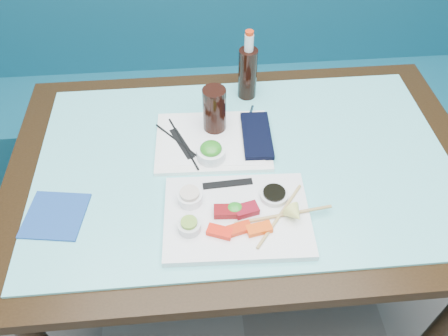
{
  "coord_description": "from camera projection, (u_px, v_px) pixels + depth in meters",
  "views": [
    {
      "loc": [
        -0.14,
        0.57,
        1.7
      ],
      "look_at": [
        -0.07,
        1.39,
        0.8
      ],
      "focal_mm": 35.0,
      "sensor_mm": 36.0,
      "label": 1
    }
  ],
  "objects": [
    {
      "name": "booth_bench",
      "position": [
        221.0,
        90.0,
        2.14
      ],
      "size": [
        3.0,
        0.56,
        1.17
      ],
      "color": "#0F4C61",
      "rests_on": "ground"
    },
    {
      "name": "dining_table",
      "position": [
        243.0,
        181.0,
        1.36
      ],
      "size": [
        1.4,
        0.9,
        0.75
      ],
      "color": "black",
      "rests_on": "ground"
    },
    {
      "name": "glass_top",
      "position": [
        244.0,
        162.0,
        1.3
      ],
      "size": [
        1.22,
        0.76,
        0.01
      ],
      "primitive_type": "cube",
      "color": "#68D1D1",
      "rests_on": "dining_table"
    },
    {
      "name": "sashimi_plate",
      "position": [
        237.0,
        217.0,
        1.14
      ],
      "size": [
        0.39,
        0.29,
        0.02
      ],
      "primitive_type": "cube",
      "rotation": [
        0.0,
        0.0,
        -0.04
      ],
      "color": "white",
      "rests_on": "glass_top"
    },
    {
      "name": "salmon_left",
      "position": [
        220.0,
        232.0,
        1.09
      ],
      "size": [
        0.07,
        0.05,
        0.02
      ],
      "primitive_type": "cube",
      "rotation": [
        0.0,
        0.0,
        -0.38
      ],
      "color": "red",
      "rests_on": "sashimi_plate"
    },
    {
      "name": "salmon_mid",
      "position": [
        239.0,
        229.0,
        1.1
      ],
      "size": [
        0.07,
        0.04,
        0.01
      ],
      "primitive_type": "cube",
      "rotation": [
        0.0,
        0.0,
        0.25
      ],
      "color": "red",
      "rests_on": "sashimi_plate"
    },
    {
      "name": "salmon_right",
      "position": [
        259.0,
        229.0,
        1.1
      ],
      "size": [
        0.07,
        0.04,
        0.02
      ],
      "primitive_type": "cube",
      "rotation": [
        0.0,
        0.0,
        0.18
      ],
      "color": "#FF4D0A",
      "rests_on": "sashimi_plate"
    },
    {
      "name": "tuna_left",
      "position": [
        225.0,
        211.0,
        1.13
      ],
      "size": [
        0.06,
        0.04,
        0.02
      ],
      "primitive_type": "cube",
      "rotation": [
        0.0,
        0.0,
        -0.07
      ],
      "color": "maroon",
      "rests_on": "sashimi_plate"
    },
    {
      "name": "tuna_right",
      "position": [
        246.0,
        210.0,
        1.13
      ],
      "size": [
        0.07,
        0.05,
        0.02
      ],
      "primitive_type": "cube",
      "rotation": [
        0.0,
        0.0,
        0.24
      ],
      "color": "maroon",
      "rests_on": "sashimi_plate"
    },
    {
      "name": "seaweed_garnish",
      "position": [
        235.0,
        209.0,
        1.13
      ],
      "size": [
        0.06,
        0.05,
        0.02
      ],
      "primitive_type": "ellipsoid",
      "rotation": [
        0.0,
        0.0,
        -0.31
      ],
      "color": "#248D20",
      "rests_on": "sashimi_plate"
    },
    {
      "name": "ramekin_wasabi",
      "position": [
        189.0,
        226.0,
        1.1
      ],
      "size": [
        0.07,
        0.07,
        0.02
      ],
      "primitive_type": "cylinder",
      "rotation": [
        0.0,
        0.0,
        0.13
      ],
      "color": "silver",
      "rests_on": "sashimi_plate"
    },
    {
      "name": "wasabi_fill",
      "position": [
        189.0,
        222.0,
        1.08
      ],
      "size": [
        0.05,
        0.05,
        0.01
      ],
      "primitive_type": "cylinder",
      "rotation": [
        0.0,
        0.0,
        -0.27
      ],
      "color": "#75A736",
      "rests_on": "ramekin_wasabi"
    },
    {
      "name": "ramekin_ginger",
      "position": [
        190.0,
        198.0,
        1.16
      ],
      "size": [
        0.08,
        0.08,
        0.03
      ],
      "primitive_type": "cylinder",
      "rotation": [
        0.0,
        0.0,
        -0.3
      ],
      "color": "white",
      "rests_on": "sashimi_plate"
    },
    {
      "name": "ginger_fill",
      "position": [
        190.0,
        193.0,
        1.14
      ],
      "size": [
        0.06,
        0.06,
        0.01
      ],
      "primitive_type": "cylinder",
      "rotation": [
        0.0,
        0.0,
        0.28
      ],
      "color": "beige",
      "rests_on": "ramekin_ginger"
    },
    {
      "name": "soy_dish",
      "position": [
        274.0,
        195.0,
        1.17
      ],
      "size": [
        0.08,
        0.08,
        0.02
      ],
      "primitive_type": "cylinder",
      "rotation": [
        0.0,
        0.0,
        -0.09
      ],
      "color": "silver",
      "rests_on": "sashimi_plate"
    },
    {
      "name": "soy_fill",
      "position": [
        274.0,
        193.0,
        1.16
      ],
      "size": [
        0.08,
        0.08,
        0.01
      ],
      "primitive_type": "cylinder",
      "rotation": [
        0.0,
        0.0,
        0.3
      ],
      "color": "black",
      "rests_on": "soy_dish"
    },
    {
      "name": "lemon_wedge",
      "position": [
        295.0,
        214.0,
        1.11
      ],
      "size": [
        0.06,
        0.06,
        0.05
      ],
      "primitive_type": "cone",
      "rotation": [
        1.57,
        0.0,
        0.44
      ],
      "color": "#E6ED70",
      "rests_on": "sashimi_plate"
    },
    {
      "name": "chopstick_sleeve",
      "position": [
        228.0,
        184.0,
        1.21
      ],
      "size": [
        0.14,
        0.03,
        0.0
      ],
      "primitive_type": "cube",
      "rotation": [
        0.0,
        0.0,
        0.05
      ],
      "color": "black",
      "rests_on": "sashimi_plate"
    },
    {
      "name": "wooden_chopstick_a",
      "position": [
        280.0,
        215.0,
        1.13
      ],
      "size": [
        0.15,
        0.19,
        0.01
      ],
      "primitive_type": "cylinder",
      "rotation": [
        1.57,
        0.0,
        -0.66
      ],
      "color": "tan",
      "rests_on": "sashimi_plate"
    },
    {
      "name": "wooden_chopstick_b",
      "position": [
        284.0,
        215.0,
        1.13
      ],
      "size": [
        0.26,
        0.04,
        0.01
      ],
      "primitive_type": "cylinder",
      "rotation": [
        1.57,
        0.0,
        -1.44
      ],
      "color": "tan",
      "rests_on": "sashimi_plate"
    },
    {
      "name": "serving_tray",
      "position": [
        213.0,
        141.0,
        1.34
      ],
      "size": [
        0.36,
        0.27,
        0.01
      ],
      "primitive_type": "cube",
      "rotation": [
        0.0,
        0.0,
        -0.04
      ],
      "color": "white",
      "rests_on": "glass_top"
    },
    {
      "name": "paper_placemat",
      "position": [
        213.0,
        140.0,
        1.33
      ],
      "size": [
        0.32,
        0.24,
        0.0
      ],
      "primitive_type": "cube",
      "rotation": [
        0.0,
        0.0,
        -0.08
      ],
      "color": "white",
      "rests_on": "serving_tray"
    },
    {
      "name": "seaweed_bowl",
      "position": [
        211.0,
        154.0,
        1.27
      ],
      "size": [
        0.1,
        0.1,
        0.03
      ],
      "primitive_type": "cylinder",
      "rotation": [
        0.0,
        0.0,
        -0.21
      ],
      "color": "white",
      "rests_on": "serving_tray"
    },
    {
      "name": "seaweed_salad",
      "position": [
        211.0,
        148.0,
        1.26
      ],
      "size": [
        0.08,
        0.08,
        0.03
      ],
      "primitive_type": "ellipsoid",
      "rotation": [
        0.0,
        0.0,
        -0.24
      ],
      "color": "#28861E",
      "rests_on": "seaweed_bowl"
    },
    {
      "name": "cola_glass",
      "position": [
        214.0,
        109.0,
        1.32
      ],
      "size": [
        0.09,
        0.09,
        0.15
      ],
      "primitive_type": "cylinder",
      "rotation": [
        0.0,
        0.0,
        0.38
      ],
      "color": "black",
      "rests_on": "serving_tray"
    },
    {
      "name": "navy_pouch",
      "position": [
        257.0,
        135.0,
        1.34
      ],
      "size": [
        0.09,
        0.2,
        0.02
      ],
      "primitive_type": "cube",
      "rotation": [
        0.0,
        0.0,
        -0.04
      ],
      "color": "black",
      "rests_on": "serving_tray"
    },
    {
      "name": "fork",
      "position": [
        250.0,
        114.0,
        1.41
      ],
      "size": [
        0.03,
        0.08,
        0.01
      ],
      "primitive_type": "cylinder",
      "rotation": [
        1.57,
        0.0,
        -0.32
      ],
      "color": "white",
      "rests_on": "serving_tray"
    },
    {
      "name": "black_chopstick_a",
      "position": [
        180.0,
        143.0,
        1.32
      ],
      "size": [
        0.15,
        0.18,
        0.01
      ],
      "primitive_type": "cylinder",
      "rotation": [
        1.57,
        0.0,
        0.69
      ],
      "color": "black",
      "rests_on": "serving_tray"
    },
    {
      "name": "black_chopstick_b",
      "position": [
        183.0,
        143.0,
        1.32
      ],
      "size": [
        0.09,
        0.23,
        0.01
      ],
      "primitive_type": "cylinder",
      "rotation": [
        1.57,
        0.0,
        0.35
      ],
      "color": "black",
      "rests_on": "serving_tray"
    },
    {
      "name": "tray_sleeve",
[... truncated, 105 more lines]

